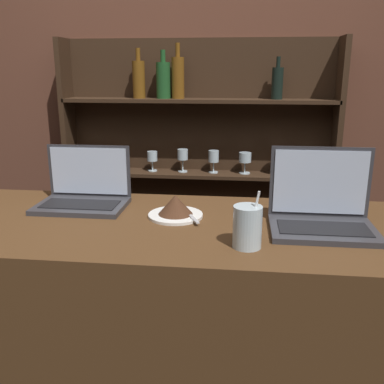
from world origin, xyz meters
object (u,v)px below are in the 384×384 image
laptop_near (84,193)px  water_glass (247,227)px  laptop_far (322,211)px  cake_plate (176,208)px

laptop_near → water_glass: 0.69m
laptop_far → water_glass: size_ratio=1.94×
laptop_far → water_glass: 0.30m
laptop_near → laptop_far: laptop_far is taller
laptop_near → water_glass: size_ratio=1.92×
cake_plate → water_glass: bearing=-44.3°
laptop_near → cake_plate: laptop_near is taller
laptop_near → cake_plate: size_ratio=1.69×
laptop_near → laptop_far: size_ratio=0.99×
cake_plate → laptop_near: bearing=166.1°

